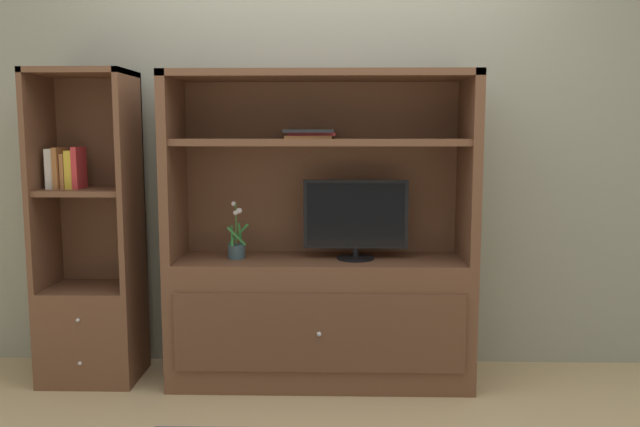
# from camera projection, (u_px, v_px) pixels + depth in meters

# --- Properties ---
(ground_plane) EXTENTS (8.00, 8.00, 0.00)m
(ground_plane) POSITION_uv_depth(u_px,v_px,m) (318.00, 411.00, 3.16)
(ground_plane) COLOR tan
(painted_rear_wall) EXTENTS (6.00, 0.10, 2.80)m
(painted_rear_wall) POSITION_uv_depth(u_px,v_px,m) (322.00, 123.00, 3.73)
(painted_rear_wall) COLOR gray
(painted_rear_wall) RESTS_ON ground_plane
(media_console) EXTENTS (1.61, 0.49, 1.66)m
(media_console) POSITION_uv_depth(u_px,v_px,m) (320.00, 285.00, 3.50)
(media_console) COLOR brown
(media_console) RESTS_ON ground_plane
(tv_monitor) EXTENTS (0.55, 0.20, 0.42)m
(tv_monitor) POSITION_uv_depth(u_px,v_px,m) (356.00, 218.00, 3.43)
(tv_monitor) COLOR black
(tv_monitor) RESTS_ON media_console
(potted_plant) EXTENTS (0.12, 0.12, 0.31)m
(potted_plant) POSITION_uv_depth(u_px,v_px,m) (237.00, 247.00, 3.47)
(potted_plant) COLOR #384C56
(potted_plant) RESTS_ON media_console
(magazine_stack) EXTENTS (0.27, 0.34, 0.05)m
(magazine_stack) POSITION_uv_depth(u_px,v_px,m) (309.00, 134.00, 3.39)
(magazine_stack) COLOR #A56638
(magazine_stack) RESTS_ON media_console
(bookshelf_tall) EXTENTS (0.51, 0.41, 1.67)m
(bookshelf_tall) POSITION_uv_depth(u_px,v_px,m) (92.00, 281.00, 3.53)
(bookshelf_tall) COLOR brown
(bookshelf_tall) RESTS_ON ground_plane
(upright_book_row) EXTENTS (0.17, 0.17, 0.22)m
(upright_book_row) POSITION_uv_depth(u_px,v_px,m) (66.00, 169.00, 3.45)
(upright_book_row) COLOR silver
(upright_book_row) RESTS_ON bookshelf_tall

